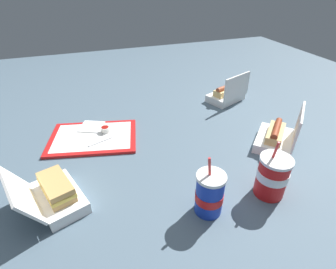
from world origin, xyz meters
The scene contains 10 objects.
ground_plane centered at (0.00, 0.00, 0.00)m, with size 3.20×3.20×0.00m, color #4C6070.
food_tray centered at (0.33, -0.16, 0.01)m, with size 0.42×0.34×0.01m.
ketchup_cup centered at (0.27, -0.18, 0.03)m, with size 0.04×0.04×0.02m.
napkin_stack centered at (0.33, -0.24, 0.02)m, with size 0.10×0.10×0.00m, color white.
plastic_fork centered at (0.30, -0.10, 0.02)m, with size 0.11×0.01×0.01m, color white.
clamshell_hotdog_front centered at (-0.42, -0.30, 0.04)m, with size 0.24×0.20×0.16m.
clamshell_sandwich_corner centered at (0.48, 0.19, 0.04)m, with size 0.24×0.25×0.15m.
clamshell_hotdog_back centered at (-0.39, 0.15, 0.04)m, with size 0.25×0.25×0.18m.
soda_cup_front centered at (0.04, 0.37, 0.07)m, with size 0.09×0.09×0.20m.
soda_cup_right centered at (-0.19, 0.37, 0.07)m, with size 0.10×0.10×0.20m.
Camera 1 is at (0.34, 0.86, 0.64)m, focal length 28.00 mm.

